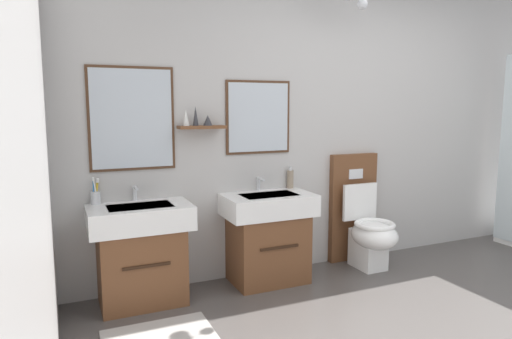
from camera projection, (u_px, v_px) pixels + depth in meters
The scene contains 10 objects.
wall_back at pixel (355, 110), 4.21m from camera, with size 5.50×0.54×2.79m.
wall_left at pixel (15, 120), 1.40m from camera, with size 0.12×3.97×2.79m, color #B7B5B2.
bath_mat at pixel (159, 337), 2.84m from camera, with size 0.68×0.44×0.01m, color #9E9993.
vanity_sink_left at pixel (141, 251), 3.31m from camera, with size 0.73×0.46×0.73m.
tap_on_left_sink at pixel (135, 191), 3.40m from camera, with size 0.03×0.13×0.11m.
vanity_sink_right at pixel (267, 235), 3.72m from camera, with size 0.73×0.46×0.73m.
tap_on_right_sink at pixel (259, 182), 3.81m from camera, with size 0.03×0.13×0.11m.
toilet at pixel (363, 225), 4.10m from camera, with size 0.48×0.62×1.00m.
toothbrush_cup at pixel (96, 196), 3.28m from camera, with size 0.07×0.07×0.20m.
soap_dispenser at pixel (290, 179), 3.93m from camera, with size 0.06×0.06×0.19m.
Camera 1 is at (-2.58, -1.59, 1.44)m, focal length 31.87 mm.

